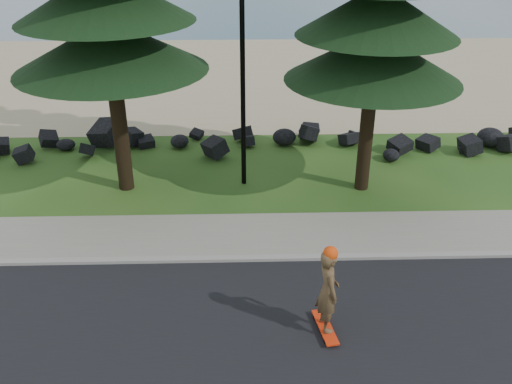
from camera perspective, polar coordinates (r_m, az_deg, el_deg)
ground at (r=14.52m, az=-1.10°, el=-4.83°), size 160.00×160.00×0.00m
road at (r=11.00m, az=-0.82°, el=-17.56°), size 160.00×7.00×0.02m
kerb at (r=13.74m, az=-1.06°, el=-6.68°), size 160.00×0.20×0.10m
sidewalk at (r=14.67m, az=-1.11°, el=-4.27°), size 160.00×2.00×0.08m
beach_sand at (r=27.84m, az=-1.44°, el=11.53°), size 160.00×15.00×0.01m
seawall_boulders at (r=19.47m, az=-1.28°, el=4.12°), size 60.00×2.40×1.10m
lamp_post at (r=15.85m, az=-1.37°, el=14.35°), size 0.25×0.14×8.14m
skateboarder at (r=11.26m, az=7.19°, el=-9.79°), size 0.53×1.10×2.00m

